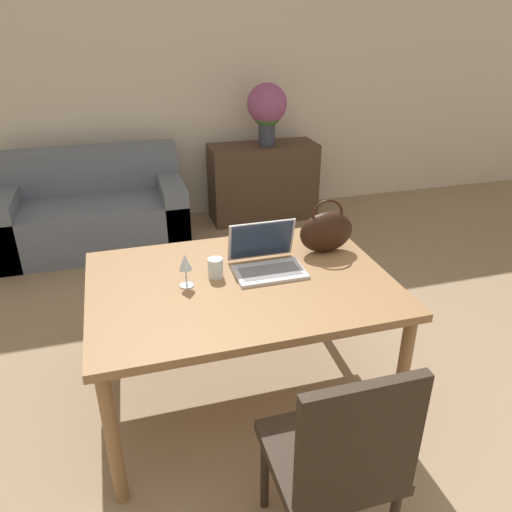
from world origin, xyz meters
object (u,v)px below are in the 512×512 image
at_px(wine_glass, 185,264).
at_px(flower_vase, 267,108).
at_px(couch, 94,214).
at_px(laptop, 266,257).
at_px(chair, 339,457).
at_px(handbag, 326,231).
at_px(drinking_glass, 215,268).

xyz_separation_m(wine_glass, flower_vase, (1.15, 2.43, 0.24)).
xyz_separation_m(couch, laptop, (0.89, -2.18, 0.51)).
xyz_separation_m(chair, handbag, (0.41, 1.11, 0.33)).
distance_m(drinking_glass, flower_vase, 2.60).
height_order(couch, flower_vase, flower_vase).
xyz_separation_m(handbag, flower_vase, (0.38, 2.26, 0.23)).
height_order(laptop, drinking_glass, laptop).
relative_size(handbag, flower_vase, 0.52).
height_order(laptop, handbag, handbag).
bearing_deg(wine_glass, laptop, 10.22).
distance_m(chair, handbag, 1.23).
distance_m(laptop, drinking_glass, 0.26).
bearing_deg(drinking_glass, chair, -77.88).
bearing_deg(flower_vase, laptop, -107.44).
distance_m(laptop, flower_vase, 2.48).
relative_size(couch, flower_vase, 2.76).
bearing_deg(flower_vase, handbag, -99.46).
bearing_deg(laptop, handbag, 14.22).
distance_m(couch, handbag, 2.50).
height_order(chair, handbag, handbag).
bearing_deg(couch, handbag, -59.04).
bearing_deg(laptop, flower_vase, 72.56).
height_order(drinking_glass, flower_vase, flower_vase).
xyz_separation_m(drinking_glass, wine_glass, (-0.15, -0.05, 0.07)).
relative_size(laptop, drinking_glass, 3.53).
bearing_deg(drinking_glass, handbag, 10.47).
bearing_deg(drinking_glass, couch, 105.94).
xyz_separation_m(chair, couch, (-0.84, 3.20, -0.23)).
xyz_separation_m(couch, handbag, (1.25, -2.09, 0.56)).
height_order(chair, laptop, laptop).
height_order(couch, drinking_glass, drinking_glass).
bearing_deg(wine_glass, chair, -68.93).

